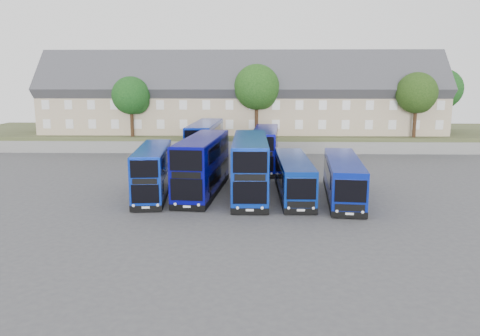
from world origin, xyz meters
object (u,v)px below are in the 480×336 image
at_px(dd_front_left, 153,173).
at_px(tree_mid, 258,89).
at_px(tree_west, 132,97).
at_px(tree_far, 444,90).
at_px(dd_front_mid, 203,166).
at_px(coach_east_a, 294,178).
at_px(tree_east, 417,94).

xyz_separation_m(dd_front_left, tree_mid, (8.67, 23.67, 6.14)).
height_order(tree_west, tree_mid, tree_mid).
relative_size(tree_west, tree_far, 0.88).
distance_m(dd_front_left, tree_mid, 25.95).
height_order(dd_front_left, dd_front_mid, dd_front_mid).
height_order(tree_mid, tree_far, tree_mid).
bearing_deg(coach_east_a, dd_front_left, -179.04).
distance_m(dd_front_mid, tree_mid, 23.74).
bearing_deg(tree_mid, tree_west, -178.21).
bearing_deg(tree_mid, dd_front_left, -110.12).
xyz_separation_m(dd_front_mid, tree_east, (24.79, 22.02, 5.12)).
distance_m(tree_west, tree_mid, 16.04).
bearing_deg(tree_east, dd_front_mid, -138.38).
bearing_deg(tree_west, tree_far, 9.46).
bearing_deg(dd_front_mid, tree_far, 48.84).
bearing_deg(dd_front_left, tree_east, 33.68).
xyz_separation_m(dd_front_left, tree_west, (-7.33, 23.17, 5.12)).
relative_size(dd_front_left, dd_front_mid, 0.85).
bearing_deg(dd_front_mid, tree_east, 47.15).
height_order(dd_front_mid, tree_mid, tree_mid).
height_order(tree_mid, tree_east, tree_mid).
height_order(coach_east_a, tree_far, tree_far).
distance_m(dd_front_left, tree_far, 46.33).
bearing_deg(tree_east, tree_west, -180.00).
bearing_deg(coach_east_a, tree_mid, 95.95).
relative_size(tree_west, tree_mid, 0.83).
height_order(tree_west, tree_east, tree_east).
bearing_deg(tree_west, coach_east_a, -50.86).
distance_m(dd_front_left, dd_front_mid, 4.07).
height_order(coach_east_a, tree_east, tree_east).
bearing_deg(dd_front_mid, tree_west, 122.51).
xyz_separation_m(tree_west, tree_east, (36.00, 0.00, 0.34)).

